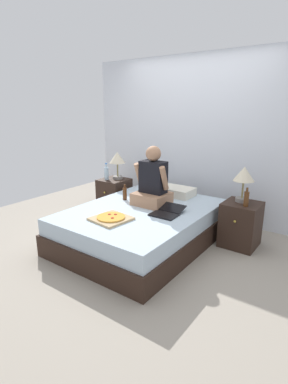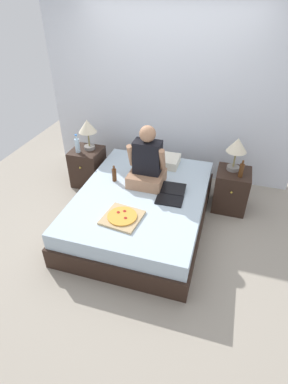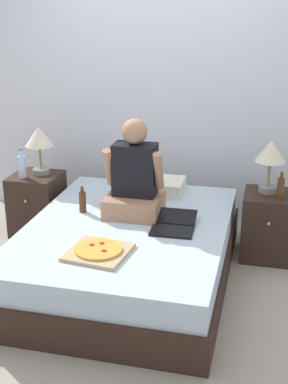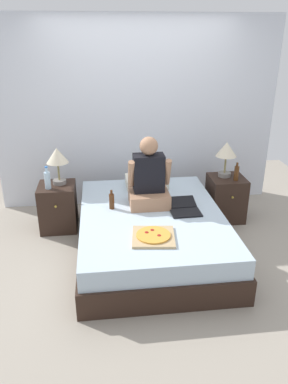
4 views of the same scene
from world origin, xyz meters
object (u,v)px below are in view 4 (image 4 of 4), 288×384
at_px(nightstand_left, 58,207).
at_px(lamp_on_right_nightstand, 226,152).
at_px(person_seated, 149,180).
at_px(bed, 151,232).
at_px(beer_bottle, 236,173).
at_px(lamp_on_left_nightstand, 57,158).
at_px(pizza_box, 153,236).
at_px(beer_bottle_on_bed, 112,201).
at_px(laptop, 184,209).
at_px(nightstand_right, 226,198).
at_px(water_bottle, 47,180).

xyz_separation_m(nightstand_left, lamp_on_right_nightstand, (2.11, 0.05, 0.61)).
bearing_deg(person_seated, nightstand_left, 157.90).
relative_size(bed, beer_bottle, 9.16).
bearing_deg(beer_bottle, lamp_on_left_nightstand, 176.04).
distance_m(bed, pizza_box, 0.59).
xyz_separation_m(pizza_box, beer_bottle_on_bed, (-0.36, 0.69, 0.07)).
bearing_deg(beer_bottle, laptop, -144.21).
relative_size(lamp_on_right_nightstand, pizza_box, 1.01).
relative_size(nightstand_left, person_seated, 0.74).
height_order(nightstand_right, lamp_on_right_nightstand, lamp_on_right_nightstand).
bearing_deg(water_bottle, bed, -26.68).
bearing_deg(lamp_on_right_nightstand, nightstand_right, -59.07).
bearing_deg(beer_bottle, lamp_on_right_nightstand, 123.69).
distance_m(lamp_on_right_nightstand, beer_bottle_on_bed, 1.60).
height_order(water_bottle, lamp_on_right_nightstand, lamp_on_right_nightstand).
relative_size(lamp_on_left_nightstand, laptop, 1.06).
bearing_deg(person_seated, pizza_box, -94.45).
distance_m(nightstand_right, beer_bottle_on_bed, 1.60).
bearing_deg(pizza_box, beer_bottle_on_bed, 117.70).
distance_m(nightstand_right, lamp_on_right_nightstand, 0.62).
relative_size(bed, lamp_on_right_nightstand, 4.68).
relative_size(bed, pizza_box, 4.73).
bearing_deg(person_seated, beer_bottle_on_bed, -170.70).
relative_size(bed, water_bottle, 7.63).
bearing_deg(pizza_box, person_seated, 85.55).
bearing_deg(beer_bottle_on_bed, pizza_box, -62.30).
relative_size(nightstand_left, lamp_on_right_nightstand, 1.28).
height_order(nightstand_left, lamp_on_left_nightstand, lamp_on_left_nightstand).
xyz_separation_m(bed, nightstand_left, (-1.07, 0.67, 0.06)).
relative_size(water_bottle, pizza_box, 0.62).
height_order(bed, laptop, laptop).
xyz_separation_m(nightstand_left, water_bottle, (-0.08, -0.09, 0.40)).
xyz_separation_m(water_bottle, laptop, (1.51, -0.57, -0.20)).
distance_m(lamp_on_left_nightstand, beer_bottle, 2.19).
bearing_deg(nightstand_left, bed, -31.97).
relative_size(bed, beer_bottle_on_bed, 9.58).
distance_m(water_bottle, laptop, 1.63).
relative_size(nightstand_right, beer_bottle_on_bed, 2.61).
bearing_deg(nightstand_right, bed, -148.03).
bearing_deg(lamp_on_right_nightstand, bed, -145.38).
xyz_separation_m(nightstand_left, laptop, (1.43, -0.66, 0.20)).
bearing_deg(water_bottle, lamp_on_left_nightstand, 49.40).
xyz_separation_m(person_seated, laptop, (0.36, -0.22, -0.27)).
relative_size(pizza_box, beer_bottle_on_bed, 2.02).
bearing_deg(pizza_box, water_bottle, 134.57).
xyz_separation_m(lamp_on_left_nightstand, beer_bottle, (2.17, -0.15, -0.23)).
bearing_deg(nightstand_right, pizza_box, -133.24).
distance_m(water_bottle, beer_bottle, 2.29).
xyz_separation_m(nightstand_right, lamp_on_right_nightstand, (-0.03, 0.05, 0.61)).
distance_m(nightstand_left, person_seated, 1.25).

